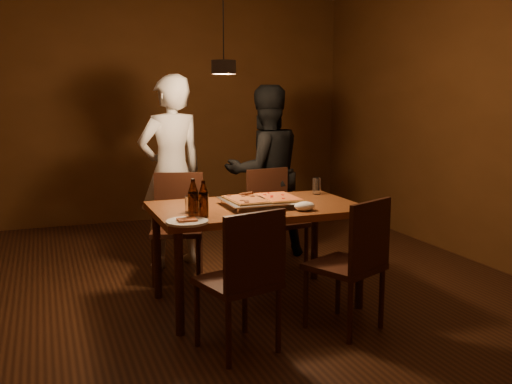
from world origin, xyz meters
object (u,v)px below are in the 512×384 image
object	(u,v)px
plate_slice	(187,222)
pendant_lamp	(224,66)
chair_far_right	(273,209)
beer_bottle_b	(204,199)
diner_dark	(265,172)
dining_table	(256,215)
beer_bottle_a	(193,199)
chair_far_left	(178,216)
diner_white	(171,172)
pizza_tray	(261,203)
chair_near_left	(245,269)
chair_near_right	(356,253)

from	to	relation	value
plate_slice	pendant_lamp	bearing A→B (deg)	53.55
chair_far_right	beer_bottle_b	bearing A→B (deg)	39.00
beer_bottle_b	diner_dark	world-z (taller)	diner_dark
dining_table	beer_bottle_a	world-z (taller)	beer_bottle_a
chair_far_left	pendant_lamp	bearing A→B (deg)	128.29
beer_bottle_b	diner_dark	distance (m)	1.78
beer_bottle_a	diner_white	world-z (taller)	diner_white
beer_bottle_b	plate_slice	distance (m)	0.23
chair_far_right	pizza_tray	bearing A→B (deg)	52.76
dining_table	pendant_lamp	bearing A→B (deg)	130.60
pendant_lamp	pizza_tray	bearing A→B (deg)	-49.15
chair_near_left	pizza_tray	bearing A→B (deg)	47.45
dining_table	chair_far_right	bearing A→B (deg)	59.61
chair_far_left	beer_bottle_a	size ratio (longest dim) A/B	2.02
plate_slice	pendant_lamp	world-z (taller)	pendant_lamp
chair_far_left	chair_near_left	xyz separation A→B (m)	(0.03, -1.60, 0.00)
pizza_tray	pendant_lamp	world-z (taller)	pendant_lamp
plate_slice	diner_white	size ratio (longest dim) A/B	0.16
pizza_tray	chair_far_left	bearing A→B (deg)	114.89
beer_bottle_a	beer_bottle_b	world-z (taller)	beer_bottle_a
chair_far_left	pendant_lamp	size ratio (longest dim) A/B	0.48
plate_slice	pendant_lamp	distance (m)	1.25
beer_bottle_a	diner_dark	distance (m)	1.83
dining_table	beer_bottle_b	xyz separation A→B (m)	(-0.47, -0.26, 0.20)
diner_dark	chair_near_left	bearing A→B (deg)	61.74
chair_near_left	diner_white	world-z (taller)	diner_white
chair_far_right	chair_far_left	bearing A→B (deg)	-11.02
diner_white	chair_far_right	bearing A→B (deg)	138.66
pizza_tray	chair_near_left	bearing A→B (deg)	-119.57
chair_near_right	beer_bottle_b	world-z (taller)	beer_bottle_b
pendant_lamp	diner_dark	bearing A→B (deg)	54.21
chair_near_right	beer_bottle_b	distance (m)	1.06
diner_dark	pendant_lamp	world-z (taller)	pendant_lamp
chair_far_left	pizza_tray	xyz separation A→B (m)	(0.43, -0.85, 0.24)
pizza_tray	diner_white	distance (m)	1.29
dining_table	diner_white	bearing A→B (deg)	107.07
dining_table	chair_near_left	xyz separation A→B (m)	(-0.37, -0.79, -0.14)
beer_bottle_b	diner_white	world-z (taller)	diner_white
chair_far_right	pizza_tray	size ratio (longest dim) A/B	0.88
pizza_tray	diner_dark	size ratio (longest dim) A/B	0.33
chair_near_right	plate_slice	world-z (taller)	chair_near_right
dining_table	diner_dark	world-z (taller)	diner_dark
plate_slice	diner_dark	world-z (taller)	diner_dark
pizza_tray	diner_white	xyz separation A→B (m)	(-0.40, 1.23, 0.09)
dining_table	chair_near_right	xyz separation A→B (m)	(0.42, -0.72, -0.14)
chair_far_left	pizza_tray	bearing A→B (deg)	134.92
beer_bottle_b	diner_dark	xyz separation A→B (m)	(1.01, 1.46, -0.05)
chair_far_left	beer_bottle_b	xyz separation A→B (m)	(-0.07, -1.07, 0.34)
dining_table	chair_far_left	world-z (taller)	chair_far_left
chair_far_right	dining_table	bearing A→B (deg)	50.25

